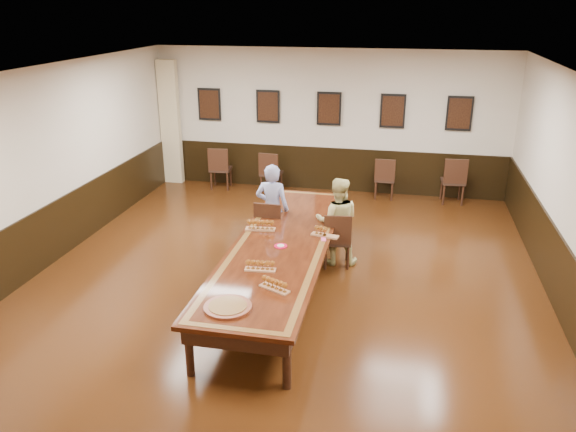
% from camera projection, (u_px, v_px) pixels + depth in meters
% --- Properties ---
extents(floor, '(8.00, 10.00, 0.02)m').
position_uv_depth(floor, '(281.00, 288.00, 8.64)').
color(floor, black).
rests_on(floor, ground).
extents(ceiling, '(8.00, 10.00, 0.02)m').
position_uv_depth(ceiling, '(280.00, 75.00, 7.49)').
color(ceiling, white).
rests_on(ceiling, floor).
extents(wall_back, '(8.00, 0.02, 3.20)m').
position_uv_depth(wall_back, '(329.00, 121.00, 12.65)').
color(wall_back, beige).
rests_on(wall_back, floor).
extents(wall_left, '(0.02, 10.00, 3.20)m').
position_uv_depth(wall_left, '(33.00, 173.00, 8.84)').
color(wall_left, beige).
rests_on(wall_left, floor).
extents(chair_man, '(0.48, 0.52, 0.99)m').
position_uv_depth(chair_man, '(271.00, 227.00, 9.65)').
color(chair_man, black).
rests_on(chair_man, floor).
extents(chair_woman, '(0.51, 0.55, 0.95)m').
position_uv_depth(chair_woman, '(337.00, 238.00, 9.24)').
color(chair_woman, black).
rests_on(chair_woman, floor).
extents(spare_chair_a, '(0.52, 0.56, 1.00)m').
position_uv_depth(spare_chair_a, '(221.00, 167.00, 13.12)').
color(spare_chair_a, black).
rests_on(spare_chair_a, floor).
extents(spare_chair_b, '(0.48, 0.52, 0.96)m').
position_uv_depth(spare_chair_b, '(271.00, 172.00, 12.83)').
color(spare_chair_b, black).
rests_on(spare_chair_b, floor).
extents(spare_chair_c, '(0.44, 0.48, 0.94)m').
position_uv_depth(spare_chair_c, '(385.00, 178.00, 12.47)').
color(spare_chair_c, black).
rests_on(spare_chair_c, floor).
extents(spare_chair_d, '(0.52, 0.57, 1.03)m').
position_uv_depth(spare_chair_d, '(453.00, 180.00, 12.15)').
color(spare_chair_d, black).
rests_on(spare_chair_d, floor).
extents(person_man, '(0.59, 0.40, 1.59)m').
position_uv_depth(person_man, '(272.00, 209.00, 9.64)').
color(person_man, '#4554AE').
rests_on(person_man, floor).
extents(person_woman, '(0.81, 0.68, 1.48)m').
position_uv_depth(person_woman, '(337.00, 221.00, 9.24)').
color(person_woman, '#D0C682').
rests_on(person_woman, floor).
extents(pink_phone, '(0.09, 0.15, 0.01)m').
position_uv_depth(pink_phone, '(324.00, 239.00, 8.50)').
color(pink_phone, '#E64C93').
rests_on(pink_phone, conference_table).
extents(curtain, '(0.45, 0.18, 2.90)m').
position_uv_depth(curtain, '(170.00, 123.00, 13.25)').
color(curtain, '#C5B387').
rests_on(curtain, floor).
extents(wainscoting, '(8.00, 10.00, 1.00)m').
position_uv_depth(wainscoting, '(281.00, 258.00, 8.46)').
color(wainscoting, black).
rests_on(wainscoting, floor).
extents(conference_table, '(1.40, 5.00, 0.76)m').
position_uv_depth(conference_table, '(281.00, 252.00, 8.42)').
color(conference_table, black).
rests_on(conference_table, floor).
extents(posters, '(6.14, 0.04, 0.74)m').
position_uv_depth(posters, '(329.00, 109.00, 12.47)').
color(posters, black).
rests_on(posters, wall_back).
extents(flight_a, '(0.48, 0.19, 0.18)m').
position_uv_depth(flight_a, '(260.00, 225.00, 8.83)').
color(flight_a, '#95613E').
rests_on(flight_a, conference_table).
extents(flight_b, '(0.44, 0.22, 0.16)m').
position_uv_depth(flight_b, '(323.00, 232.00, 8.60)').
color(flight_b, '#95613E').
rests_on(flight_b, conference_table).
extents(flight_c, '(0.43, 0.16, 0.16)m').
position_uv_depth(flight_c, '(260.00, 266.00, 7.49)').
color(flight_c, '#95613E').
rests_on(flight_c, conference_table).
extents(flight_d, '(0.43, 0.30, 0.16)m').
position_uv_depth(flight_d, '(274.00, 285.00, 6.99)').
color(flight_d, '#95613E').
rests_on(flight_d, conference_table).
extents(red_plate_grp, '(0.19, 0.19, 0.03)m').
position_uv_depth(red_plate_grp, '(281.00, 246.00, 8.25)').
color(red_plate_grp, red).
rests_on(red_plate_grp, conference_table).
extents(carved_platter, '(0.70, 0.70, 0.05)m').
position_uv_depth(carved_platter, '(228.00, 307.00, 6.58)').
color(carved_platter, '#521E10').
rests_on(carved_platter, conference_table).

